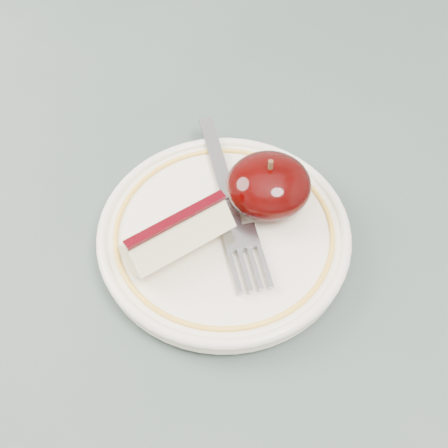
{
  "coord_description": "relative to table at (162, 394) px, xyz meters",
  "views": [
    {
      "loc": [
        0.04,
        -0.19,
        1.17
      ],
      "look_at": [
        0.06,
        0.09,
        0.78
      ],
      "focal_mm": 50.0,
      "sensor_mm": 36.0,
      "label": 1
    }
  ],
  "objects": [
    {
      "name": "plate",
      "position": [
        0.06,
        0.09,
        0.1
      ],
      "size": [
        0.2,
        0.2,
        0.02
      ],
      "color": "white",
      "rests_on": "table"
    },
    {
      "name": "table",
      "position": [
        0.0,
        0.0,
        0.0
      ],
      "size": [
        0.9,
        0.9,
        0.75
      ],
      "color": "brown",
      "rests_on": "ground"
    },
    {
      "name": "fork",
      "position": [
        0.07,
        0.11,
        0.11
      ],
      "size": [
        0.05,
        0.18,
        0.0
      ],
      "rotation": [
        0.0,
        0.0,
        1.71
      ],
      "color": "gray",
      "rests_on": "plate"
    },
    {
      "name": "apple_wedge",
      "position": [
        0.02,
        0.08,
        0.12
      ],
      "size": [
        0.09,
        0.07,
        0.04
      ],
      "rotation": [
        0.0,
        0.0,
        0.51
      ],
      "color": "beige",
      "rests_on": "plate"
    },
    {
      "name": "apple_half",
      "position": [
        0.1,
        0.12,
        0.13
      ],
      "size": [
        0.07,
        0.06,
        0.05
      ],
      "color": "black",
      "rests_on": "plate"
    }
  ]
}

